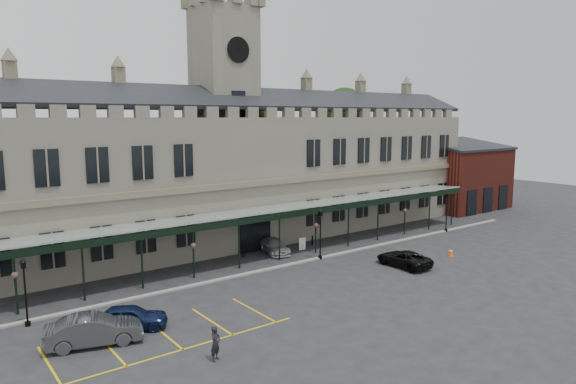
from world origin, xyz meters
TOP-DOWN VIEW (x-y plane):
  - ground at (0.00, 0.00)m, footprint 140.00×140.00m
  - station_building at (0.00, 15.91)m, footprint 60.00×10.36m
  - clock_tower at (0.00, 16.00)m, footprint 5.60×5.60m
  - canopy at (0.00, 7.46)m, footprint 50.00×4.10m
  - brick_annex at (34.00, 12.97)m, footprint 12.40×8.36m
  - kerb at (0.00, 5.50)m, footprint 60.00×0.40m
  - parking_markings at (-14.00, -1.50)m, footprint 16.00×6.00m
  - tree_behind_mid at (8.00, 25.00)m, footprint 6.00×6.00m
  - tree_behind_right at (24.00, 25.00)m, footprint 6.00×6.00m
  - lamp_post_left at (-19.86, 4.88)m, footprint 0.39×0.39m
  - lamp_post_mid at (2.99, 5.39)m, footprint 0.42×0.42m
  - lamp_post_right at (20.54, 5.40)m, footprint 0.41×0.41m
  - traffic_cone at (12.64, -0.83)m, footprint 0.47×0.47m
  - sign_board at (3.69, 8.72)m, footprint 0.65×0.16m
  - bollard_left at (-1.94, 9.87)m, footprint 0.16×0.16m
  - bollard_right at (5.49, 9.43)m, footprint 0.16×0.16m
  - car_left_a at (-15.26, 0.83)m, footprint 4.52×3.42m
  - car_left_b at (-17.50, -0.02)m, footprint 5.28×3.04m
  - car_taxi at (1.00, 9.39)m, footprint 2.81×4.69m
  - car_van at (7.00, -0.36)m, footprint 2.21×4.74m
  - person_a at (-13.20, -5.48)m, footprint 0.77×0.69m

SIDE VIEW (x-z plane):
  - ground at x=0.00m, z-range 0.00..0.00m
  - parking_markings at x=-14.00m, z-range -0.01..0.01m
  - kerb at x=0.00m, z-range 0.00..0.12m
  - traffic_cone at x=12.64m, z-range -0.01..0.73m
  - bollard_left at x=-1.94m, z-range 0.00..0.88m
  - bollard_right at x=5.49m, z-range 0.00..0.91m
  - sign_board at x=3.69m, z-range -0.01..1.11m
  - car_taxi at x=1.00m, z-range 0.00..1.27m
  - car_van at x=7.00m, z-range 0.00..1.31m
  - car_left_a at x=-15.26m, z-range 0.00..1.43m
  - car_left_b at x=-17.50m, z-range 0.00..1.65m
  - person_a at x=-13.20m, z-range 0.00..1.78m
  - canopy at x=0.00m, z-range 0.25..4.55m
  - lamp_post_left at x=-19.86m, z-range 0.38..4.48m
  - lamp_post_right at x=20.54m, z-range 0.40..4.71m
  - lamp_post_mid at x=2.99m, z-range 0.41..4.86m
  - brick_annex at x=34.00m, z-range -0.46..8.77m
  - station_building at x=0.00m, z-range -2.18..15.12m
  - tree_behind_mid at x=8.00m, z-range 4.81..20.81m
  - tree_behind_right at x=24.00m, z-range 4.81..20.81m
  - clock_tower at x=0.00m, z-range 0.71..25.51m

